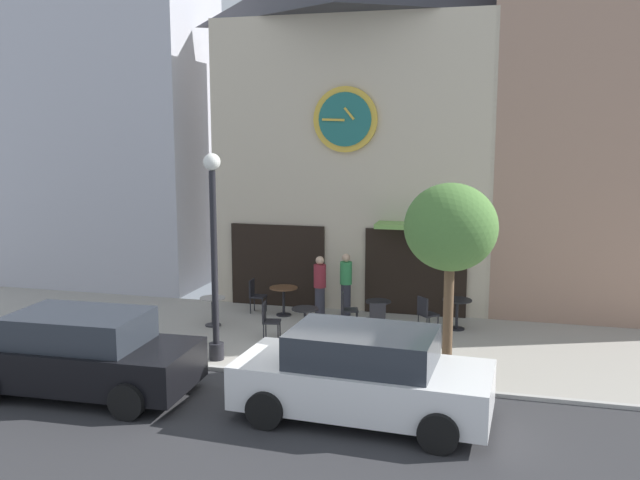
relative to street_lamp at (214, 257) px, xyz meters
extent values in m
cube|color=#9E998E|center=(2.13, 2.06, -2.27)|extent=(26.29, 5.43, 0.05)
cube|color=#2D2D30|center=(2.13, -3.48, -2.27)|extent=(26.29, 5.65, 0.05)
cube|color=#A8A5A0|center=(2.13, -0.64, -2.20)|extent=(26.29, 0.12, 0.08)
cube|color=beige|center=(1.77, 6.19, 1.72)|extent=(7.72, 2.83, 7.92)
cylinder|color=gold|center=(1.77, 4.71, 2.94)|extent=(1.73, 0.10, 1.73)
cylinder|color=#1E6660|center=(1.77, 4.65, 2.94)|extent=(1.42, 0.04, 1.42)
cube|color=gold|center=(1.89, 4.61, 3.09)|extent=(0.30, 0.03, 0.34)
cube|color=gold|center=(1.47, 4.61, 2.93)|extent=(0.61, 0.03, 0.08)
cube|color=black|center=(-0.16, 4.73, -1.09)|extent=(2.70, 0.10, 2.30)
cube|color=black|center=(3.70, 4.73, -1.09)|extent=(2.70, 0.10, 2.30)
cube|color=#72A84C|center=(3.93, 4.42, 0.21)|extent=(2.47, 0.90, 0.12)
cube|color=#B2B2BC|center=(-6.46, 6.62, 3.87)|extent=(6.47, 3.69, 12.22)
cube|color=#9E7A66|center=(8.68, 6.88, 3.70)|extent=(6.30, 4.21, 11.89)
cylinder|color=black|center=(0.00, 0.00, -2.06)|extent=(0.32, 0.32, 0.36)
cylinder|color=black|center=(0.00, 0.00, -0.21)|extent=(0.14, 0.14, 4.06)
sphere|color=white|center=(0.00, 0.00, 1.99)|extent=(0.36, 0.36, 0.36)
cylinder|color=brown|center=(4.87, 0.22, -1.05)|extent=(0.20, 0.20, 2.39)
ellipsoid|color=#4C7A38|center=(4.87, 0.22, 0.78)|extent=(1.81, 1.63, 1.72)
cylinder|color=black|center=(-1.11, 2.38, -1.88)|extent=(0.07, 0.07, 0.72)
cylinder|color=black|center=(-1.11, 2.38, -2.23)|extent=(0.40, 0.40, 0.03)
cylinder|color=gray|center=(-1.11, 2.38, -1.53)|extent=(0.64, 0.64, 0.03)
cylinder|color=black|center=(0.32, 3.76, -1.87)|extent=(0.07, 0.07, 0.75)
cylinder|color=black|center=(0.32, 3.76, -2.23)|extent=(0.40, 0.40, 0.03)
cylinder|color=brown|center=(0.32, 3.76, -1.49)|extent=(0.75, 0.75, 0.03)
cylinder|color=black|center=(1.46, 1.86, -1.87)|extent=(0.07, 0.07, 0.74)
cylinder|color=black|center=(1.46, 1.86, -2.23)|extent=(0.40, 0.40, 0.03)
cylinder|color=black|center=(1.46, 1.86, -1.50)|extent=(0.63, 0.63, 0.03)
cylinder|color=black|center=(2.99, 3.07, -1.88)|extent=(0.07, 0.07, 0.72)
cylinder|color=black|center=(2.99, 3.07, -2.23)|extent=(0.40, 0.40, 0.03)
cylinder|color=black|center=(2.99, 3.07, -1.52)|extent=(0.63, 0.63, 0.03)
cylinder|color=black|center=(4.87, 3.60, -1.87)|extent=(0.07, 0.07, 0.75)
cylinder|color=black|center=(4.87, 3.60, -2.23)|extent=(0.40, 0.40, 0.03)
cylinder|color=black|center=(4.87, 3.60, -1.50)|extent=(0.72, 0.72, 0.03)
cube|color=black|center=(3.06, 2.36, -1.79)|extent=(0.52, 0.52, 0.04)
cube|color=black|center=(3.13, 2.19, -1.57)|extent=(0.37, 0.18, 0.45)
cylinder|color=black|center=(3.15, 2.58, -2.02)|extent=(0.03, 0.03, 0.45)
cylinder|color=black|center=(2.84, 2.45, -2.02)|extent=(0.03, 0.03, 0.45)
cylinder|color=black|center=(3.28, 2.27, -2.02)|extent=(0.03, 0.03, 0.45)
cylinder|color=black|center=(2.97, 2.14, -2.02)|extent=(0.03, 0.03, 0.45)
cube|color=black|center=(2.28, 3.09, -1.79)|extent=(0.49, 0.49, 0.04)
cube|color=black|center=(2.10, 3.04, -1.57)|extent=(0.14, 0.38, 0.45)
cylinder|color=black|center=(2.49, 2.97, -2.02)|extent=(0.03, 0.03, 0.45)
cylinder|color=black|center=(2.40, 3.30, -2.02)|extent=(0.03, 0.03, 0.45)
cylinder|color=black|center=(2.16, 2.88, -2.02)|extent=(0.03, 0.03, 0.45)
cylinder|color=black|center=(2.07, 3.21, -2.02)|extent=(0.03, 0.03, 0.45)
cube|color=black|center=(4.21, 3.16, -1.79)|extent=(0.57, 0.57, 0.04)
cube|color=black|center=(4.08, 3.03, -1.57)|extent=(0.29, 0.30, 0.45)
cylinder|color=black|center=(4.45, 3.16, -2.02)|extent=(0.03, 0.03, 0.45)
cylinder|color=black|center=(4.22, 3.40, -2.02)|extent=(0.03, 0.03, 0.45)
cylinder|color=black|center=(4.21, 2.92, -2.02)|extent=(0.03, 0.03, 0.45)
cylinder|color=black|center=(3.97, 3.16, -2.02)|extent=(0.03, 0.03, 0.45)
cube|color=black|center=(-0.43, 3.86, -1.79)|extent=(0.41, 0.41, 0.04)
cube|color=black|center=(-0.61, 3.85, -1.57)|extent=(0.05, 0.38, 0.45)
cylinder|color=black|center=(-0.26, 3.70, -2.02)|extent=(0.03, 0.03, 0.45)
cylinder|color=black|center=(-0.27, 4.04, -2.02)|extent=(0.03, 0.03, 0.45)
cylinder|color=black|center=(-0.60, 3.68, -2.02)|extent=(0.03, 0.03, 0.45)
cylinder|color=black|center=(-0.61, 4.02, -2.02)|extent=(0.03, 0.03, 0.45)
cube|color=black|center=(0.72, 1.60, -1.79)|extent=(0.46, 0.46, 0.04)
cube|color=black|center=(0.54, 1.57, -1.57)|extent=(0.11, 0.38, 0.45)
cylinder|color=black|center=(0.92, 1.46, -2.02)|extent=(0.03, 0.03, 0.45)
cylinder|color=black|center=(0.86, 1.80, -2.02)|extent=(0.03, 0.03, 0.45)
cylinder|color=black|center=(0.58, 1.40, -2.02)|extent=(0.03, 0.03, 0.45)
cylinder|color=black|center=(0.52, 1.73, -2.02)|extent=(0.03, 0.03, 0.45)
cylinder|color=#2D2D38|center=(1.92, 4.21, -1.82)|extent=(0.28, 0.28, 0.85)
cylinder|color=#338C4C|center=(1.92, 4.21, -1.09)|extent=(0.35, 0.35, 0.60)
sphere|color=tan|center=(1.92, 4.21, -0.68)|extent=(0.22, 0.22, 0.22)
cylinder|color=#2D2D38|center=(1.34, 3.67, -1.82)|extent=(0.34, 0.34, 0.85)
cylinder|color=maroon|center=(1.34, 3.67, -1.09)|extent=(0.42, 0.42, 0.60)
sphere|color=tan|center=(1.34, 3.67, -0.68)|extent=(0.22, 0.22, 0.22)
cube|color=black|center=(-1.68, -2.40, -1.65)|extent=(4.35, 1.93, 0.75)
cube|color=#262B33|center=(-1.68, -2.40, -0.99)|extent=(2.45, 1.66, 0.60)
cylinder|color=black|center=(-0.23, -3.26, -1.92)|extent=(0.65, 0.24, 0.64)
cylinder|color=black|center=(-0.29, -1.46, -1.92)|extent=(0.65, 0.24, 0.64)
cylinder|color=black|center=(-3.12, -1.54, -1.92)|extent=(0.65, 0.24, 0.64)
cube|color=white|center=(3.62, -2.19, -1.65)|extent=(4.39, 2.04, 0.75)
cube|color=#262B33|center=(3.62, -2.19, -0.99)|extent=(2.49, 1.71, 0.60)
cylinder|color=black|center=(4.99, -3.17, -1.92)|extent=(0.65, 0.26, 0.64)
cylinder|color=black|center=(5.09, -1.37, -1.92)|extent=(0.65, 0.26, 0.64)
cylinder|color=black|center=(2.15, -3.01, -1.92)|extent=(0.65, 0.26, 0.64)
cylinder|color=black|center=(2.25, -1.21, -1.92)|extent=(0.65, 0.26, 0.64)
camera|label=1|loc=(5.68, -12.98, 2.58)|focal=37.96mm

